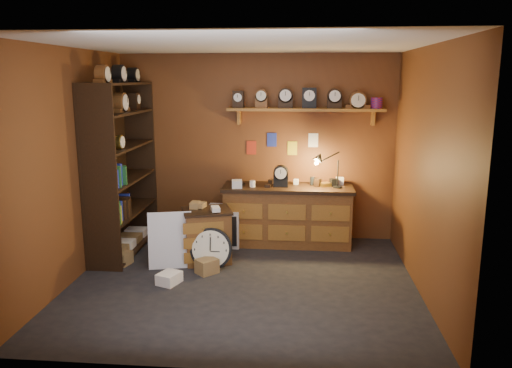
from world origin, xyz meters
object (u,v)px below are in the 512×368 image
object	(u,v)px
shelving_unit	(119,161)
low_cabinet	(207,233)
workbench	(288,212)
big_round_clock	(211,249)

from	to	relation	value
shelving_unit	low_cabinet	bearing A→B (deg)	-14.10
shelving_unit	workbench	xyz separation A→B (m)	(2.27, 0.49, -0.78)
workbench	low_cabinet	xyz separation A→B (m)	(-1.02, -0.81, -0.09)
workbench	big_round_clock	world-z (taller)	workbench
big_round_clock	workbench	bearing A→B (deg)	49.20
shelving_unit	low_cabinet	size ratio (longest dim) A/B	3.29
shelving_unit	big_round_clock	xyz separation A→B (m)	(1.34, -0.58, -0.99)
low_cabinet	big_round_clock	xyz separation A→B (m)	(0.09, -0.26, -0.12)
shelving_unit	workbench	bearing A→B (deg)	12.31
workbench	low_cabinet	distance (m)	1.30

